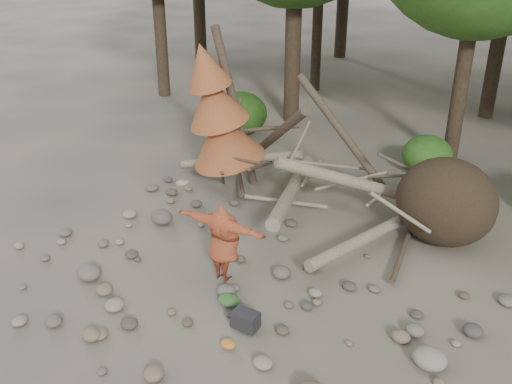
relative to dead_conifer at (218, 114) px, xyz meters
The scene contains 12 objects.
ground 5.05m from the dead_conifer, 47.26° to the right, with size 120.00×120.00×0.00m, color #514C44.
deadfall_pile 5.33m from the dead_conifer, ahead, with size 8.55×5.24×3.30m.
dead_conifer is the anchor object (origin of this frame).
bush_left 4.72m from the dead_conifer, 121.92° to the left, with size 1.80×1.80×1.44m, color #264E14.
bush_mid 6.11m from the dead_conifer, 48.52° to the left, with size 1.40×1.40×1.12m, color #32631C.
frisbee_thrower 4.50m from the dead_conifer, 48.34° to the right, with size 2.05×0.71×2.00m.
backpack 6.19m from the dead_conifer, 45.02° to the right, with size 0.46×0.31×0.31m, color black.
cloth_green 5.53m from the dead_conifer, 47.60° to the right, with size 0.44×0.36×0.16m, color #305C24.
cloth_orange 6.66m from the dead_conifer, 48.17° to the right, with size 0.27×0.22×0.10m, color #C27021.
boulder_front_left 5.24m from the dead_conifer, 82.24° to the right, with size 0.51×0.46×0.31m, color #665F55.
boulder_mid_right 7.96m from the dead_conifer, 23.46° to the right, with size 0.56×0.50×0.33m, color gray.
boulder_mid_left 3.00m from the dead_conifer, 87.22° to the right, with size 0.55×0.49×0.33m, color #575249.
Camera 1 is at (6.07, -7.07, 6.52)m, focal length 40.00 mm.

